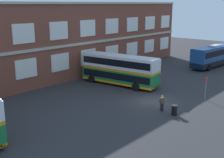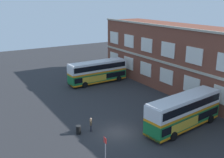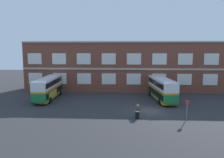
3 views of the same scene
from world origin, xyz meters
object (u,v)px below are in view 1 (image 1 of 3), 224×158
waiting_passenger (162,102)px  station_litter_bin (174,110)px  bus_stand_flag (206,86)px  touring_coach (214,56)px  double_decker_middle (120,69)px

waiting_passenger → station_litter_bin: size_ratio=1.65×
bus_stand_flag → station_litter_bin: 6.74m
waiting_passenger → bus_stand_flag: 6.76m
touring_coach → station_litter_bin: touring_coach is taller
double_decker_middle → touring_coach: 20.95m
double_decker_middle → station_litter_bin: double_decker_middle is taller
station_litter_bin → double_decker_middle: bearing=65.7°
waiting_passenger → touring_coach: bearing=11.6°
waiting_passenger → station_litter_bin: bearing=-95.6°
waiting_passenger → station_litter_bin: (-0.15, -1.54, -0.41)m
waiting_passenger → station_litter_bin: waiting_passenger is taller
station_litter_bin → touring_coach: bearing=14.8°
double_decker_middle → touring_coach: bearing=-13.0°
double_decker_middle → station_litter_bin: size_ratio=10.90×
bus_stand_flag → touring_coach: bearing=20.2°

